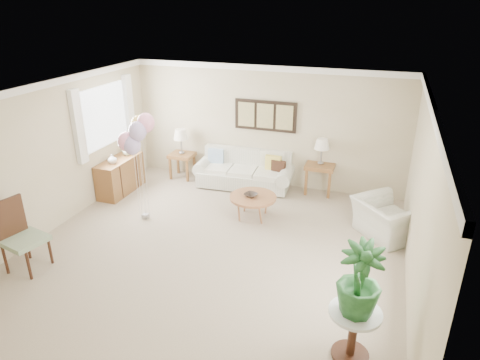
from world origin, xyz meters
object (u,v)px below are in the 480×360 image
Objects in this scene: sofa at (245,173)px; coffee_table at (253,198)px; accent_chair at (19,234)px; balloon_cluster at (136,134)px; armchair at (386,219)px.

coffee_table is at bearing -65.78° from sofa.
accent_chair is at bearing -136.15° from coffee_table.
accent_chair is 2.44m from balloon_cluster.
coffee_table is at bearing 49.20° from armchair.
accent_chair reaches higher than armchair.
accent_chair is 0.55× the size of balloon_cluster.
armchair is (2.39, 0.10, -0.08)m from coffee_table.
sofa reaches higher than armchair.
armchair is at bearing 28.38° from accent_chair.
sofa is at bearing 23.86° from armchair.
coffee_table is 0.78× the size of accent_chair.
accent_chair is at bearing -114.67° from balloon_cluster.
balloon_cluster is at bearing -121.68° from sofa.
balloon_cluster is (-1.91, -0.73, 1.26)m from coffee_table.
accent_chair is at bearing 75.10° from armchair.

